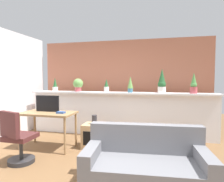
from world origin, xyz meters
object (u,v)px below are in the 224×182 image
object	(u,v)px
book_on_desk	(61,112)
potted_plant_0	(55,85)
potted_plant_2	(106,86)
couch	(146,168)
potted_plant_1	(78,84)
potted_plant_4	(162,82)
potted_plant_5	(194,84)
tv_monitor	(48,104)
office_chair	(18,141)
desk	(48,116)
side_cube_shelf	(93,136)
vase_on_shelf	(94,120)
potted_plant_3	(130,84)

from	to	relation	value
book_on_desk	potted_plant_0	bearing A→B (deg)	123.84
potted_plant_2	couch	size ratio (longest dim) A/B	0.20
potted_plant_1	potted_plant_4	bearing A→B (deg)	0.09
potted_plant_5	book_on_desk	distance (m)	2.96
potted_plant_2	tv_monitor	distance (m)	1.51
office_chair	desk	bearing A→B (deg)	83.79
tv_monitor	office_chair	bearing A→B (deg)	-91.88
side_cube_shelf	desk	bearing A→B (deg)	-165.06
vase_on_shelf	couch	distance (m)	1.76
potted_plant_4	side_cube_shelf	size ratio (longest dim) A/B	1.14
book_on_desk	side_cube_shelf	bearing A→B (deg)	26.70
side_cube_shelf	book_on_desk	world-z (taller)	book_on_desk
potted_plant_2	potted_plant_3	bearing A→B (deg)	-2.98
office_chair	couch	xyz separation A→B (m)	(2.15, -0.26, -0.11)
couch	desk	bearing A→B (deg)	152.84
potted_plant_1	desk	world-z (taller)	potted_plant_1
office_chair	vase_on_shelf	world-z (taller)	office_chair
potted_plant_1	potted_plant_4	distance (m)	2.12
potted_plant_5	potted_plant_1	bearing A→B (deg)	179.12
side_cube_shelf	potted_plant_0	bearing A→B (deg)	146.29
desk	office_chair	size ratio (longest dim) A/B	1.21
potted_plant_0	office_chair	world-z (taller)	potted_plant_0
side_cube_shelf	potted_plant_3	bearing A→B (deg)	53.96
potted_plant_0	couch	size ratio (longest dim) A/B	0.23
tv_monitor	book_on_desk	size ratio (longest dim) A/B	3.29
potted_plant_3	potted_plant_5	bearing A→B (deg)	-0.12
tv_monitor	office_chair	world-z (taller)	tv_monitor
desk	couch	bearing A→B (deg)	-27.16
potted_plant_5	side_cube_shelf	size ratio (longest dim) A/B	0.95
tv_monitor	side_cube_shelf	size ratio (longest dim) A/B	1.04
potted_plant_3	vase_on_shelf	size ratio (longest dim) A/B	2.10
potted_plant_3	potted_plant_5	size ratio (longest dim) A/B	0.83
vase_on_shelf	potted_plant_2	bearing A→B (deg)	89.28
side_cube_shelf	potted_plant_5	bearing A→B (deg)	23.10
potted_plant_2	book_on_desk	bearing A→B (deg)	-116.90
potted_plant_5	potted_plant_3	bearing A→B (deg)	179.88
vase_on_shelf	side_cube_shelf	bearing A→B (deg)	-163.41
tv_monitor	office_chair	size ratio (longest dim) A/B	0.57
desk	office_chair	xyz separation A→B (m)	(-0.09, -0.79, -0.28)
potted_plant_4	couch	xyz separation A→B (m)	(-0.22, -2.23, -1.08)
potted_plant_2	potted_plant_3	world-z (taller)	potted_plant_3
book_on_desk	vase_on_shelf	bearing A→B (deg)	26.23
potted_plant_3	potted_plant_5	world-z (taller)	potted_plant_5
potted_plant_0	potted_plant_4	bearing A→B (deg)	0.21
potted_plant_4	potted_plant_0	bearing A→B (deg)	-179.79
potted_plant_5	desk	bearing A→B (deg)	-159.26
vase_on_shelf	book_on_desk	xyz separation A→B (m)	(-0.60, -0.30, 0.17)
potted_plant_1	tv_monitor	world-z (taller)	potted_plant_1
potted_plant_3	potted_plant_4	bearing A→B (deg)	3.34
potted_plant_5	tv_monitor	distance (m)	3.23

